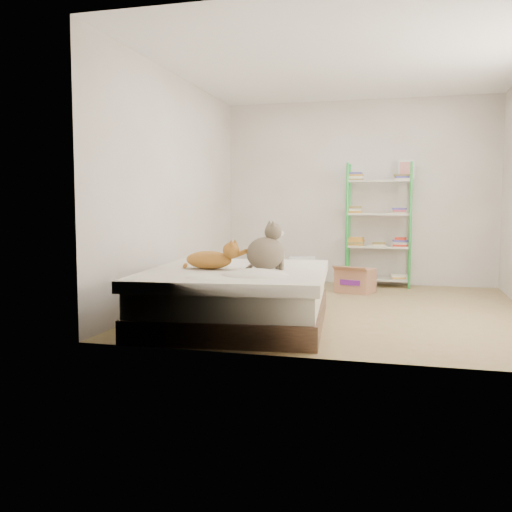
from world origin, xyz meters
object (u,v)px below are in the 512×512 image
(orange_cat, at_px, (209,258))
(shelf_unit, at_px, (379,227))
(white_bin, at_px, (302,271))
(grey_cat, at_px, (266,246))
(cardboard_box, at_px, (355,280))
(bed, at_px, (238,296))

(orange_cat, relative_size, shelf_unit, 0.31)
(shelf_unit, height_order, white_bin, shelf_unit)
(grey_cat, xyz_separation_m, shelf_unit, (0.90, 2.93, 0.08))
(orange_cat, xyz_separation_m, cardboard_box, (1.17, 2.33, -0.47))
(bed, relative_size, orange_cat, 4.12)
(bed, bearing_deg, cardboard_box, 62.11)
(bed, bearing_deg, orange_cat, -171.46)
(shelf_unit, bearing_deg, orange_cat, -115.48)
(shelf_unit, height_order, cardboard_box, shelf_unit)
(shelf_unit, relative_size, white_bin, 4.25)
(shelf_unit, relative_size, cardboard_box, 3.28)
(bed, height_order, grey_cat, grey_cat)
(orange_cat, height_order, white_bin, orange_cat)
(cardboard_box, distance_m, white_bin, 0.86)
(grey_cat, xyz_separation_m, white_bin, (-0.13, 2.65, -0.53))
(shelf_unit, xyz_separation_m, white_bin, (-1.02, -0.28, -0.61))
(orange_cat, relative_size, grey_cat, 1.21)
(bed, distance_m, shelf_unit, 3.20)
(orange_cat, distance_m, shelf_unit, 3.33)
(bed, bearing_deg, white_bin, 80.93)
(bed, relative_size, cardboard_box, 4.14)
(orange_cat, bearing_deg, shelf_unit, 69.35)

